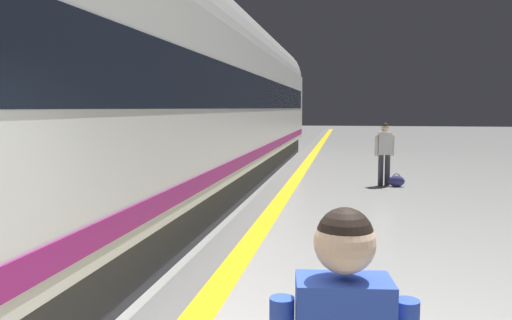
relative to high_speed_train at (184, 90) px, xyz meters
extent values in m
cube|color=yellow|center=(2.12, 1.21, -2.50)|extent=(0.36, 80.00, 0.01)
cube|color=slate|center=(1.79, 1.21, -2.50)|extent=(0.63, 80.00, 0.01)
cube|color=#38383D|center=(0.00, 0.50, -2.15)|extent=(2.67, 26.04, 0.70)
cube|color=silver|center=(0.00, 0.50, -0.35)|extent=(2.90, 27.13, 2.90)
cylinder|color=silver|center=(0.00, 0.50, 1.05)|extent=(2.84, 26.58, 2.84)
cube|color=black|center=(0.00, 0.50, 0.00)|extent=(2.93, 25.50, 0.80)
cube|color=#8C1966|center=(0.00, 0.50, -1.50)|extent=(2.94, 26.58, 0.24)
cube|color=gray|center=(-1.46, 4.57, -0.60)|extent=(0.02, 0.90, 2.00)
sphere|color=beige|center=(3.58, -9.13, -0.88)|extent=(0.23, 0.23, 0.23)
sphere|color=black|center=(3.58, -9.13, -0.86)|extent=(0.21, 0.21, 0.21)
cylinder|color=#383842|center=(4.53, 3.19, -2.08)|extent=(0.14, 0.14, 0.85)
cylinder|color=#383842|center=(4.71, 3.22, -2.08)|extent=(0.14, 0.14, 0.85)
cube|color=silver|center=(4.62, 3.21, -1.35)|extent=(0.38, 0.26, 0.61)
cylinder|color=silver|center=(4.40, 3.18, -1.40)|extent=(0.09, 0.09, 0.57)
cylinder|color=silver|center=(4.84, 3.26, -1.40)|extent=(0.09, 0.09, 0.57)
sphere|color=beige|center=(4.62, 3.21, -0.91)|extent=(0.22, 0.22, 0.22)
sphere|color=black|center=(4.62, 3.21, -0.89)|extent=(0.20, 0.20, 0.20)
ellipsoid|color=navy|center=(4.94, 3.07, -2.35)|extent=(0.44, 0.26, 0.30)
torus|color=navy|center=(4.94, 3.07, -2.25)|extent=(0.22, 0.02, 0.22)
camera|label=1|loc=(3.57, -10.96, -0.40)|focal=35.72mm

